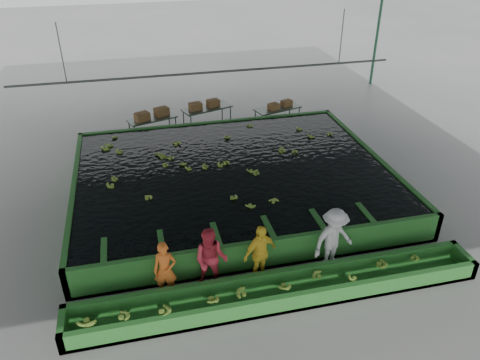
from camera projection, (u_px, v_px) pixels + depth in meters
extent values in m
plane|color=gray|center=(244.00, 216.00, 14.24)|extent=(80.00, 80.00, 0.00)
cube|color=slate|center=(245.00, 52.00, 11.75)|extent=(20.00, 22.00, 0.04)
cube|color=black|center=(233.00, 169.00, 15.09)|extent=(9.70, 7.70, 0.00)
cylinder|color=#59605B|center=(211.00, 72.00, 16.96)|extent=(0.08, 0.08, 14.00)
cylinder|color=#59605B|center=(61.00, 53.00, 15.45)|extent=(0.04, 0.04, 2.00)
cylinder|color=#59605B|center=(342.00, 37.00, 17.48)|extent=(0.04, 0.04, 2.00)
imported|color=orange|center=(165.00, 270.00, 10.98)|extent=(0.60, 0.45, 1.50)
imported|color=#CD2E3F|center=(211.00, 260.00, 11.16)|extent=(1.00, 0.89, 1.70)
imported|color=yellow|center=(260.00, 254.00, 11.42)|extent=(1.02, 0.71, 1.61)
imported|color=silver|center=(334.00, 240.00, 11.78)|extent=(1.27, 0.92, 1.77)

